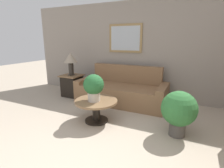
# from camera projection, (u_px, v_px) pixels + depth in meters

# --- Properties ---
(wall_back) EXTENTS (7.60, 0.09, 2.60)m
(wall_back) POSITION_uv_depth(u_px,v_px,m) (152.00, 51.00, 4.60)
(wall_back) COLOR gray
(wall_back) RESTS_ON ground_plane
(couch_main) EXTENTS (2.28, 0.95, 0.93)m
(couch_main) POSITION_uv_depth(u_px,v_px,m) (122.00, 91.00, 4.54)
(couch_main) COLOR brown
(couch_main) RESTS_ON ground_plane
(coffee_table) EXTENTS (0.84, 0.84, 0.45)m
(coffee_table) POSITION_uv_depth(u_px,v_px,m) (96.00, 106.00, 3.46)
(coffee_table) COLOR black
(coffee_table) RESTS_ON ground_plane
(side_table) EXTENTS (0.55, 0.55, 0.62)m
(side_table) POSITION_uv_depth(u_px,v_px,m) (72.00, 85.00, 5.06)
(side_table) COLOR black
(side_table) RESTS_ON ground_plane
(table_lamp) EXTENTS (0.39, 0.39, 0.63)m
(table_lamp) POSITION_uv_depth(u_px,v_px,m) (71.00, 59.00, 4.88)
(table_lamp) COLOR #2D2823
(table_lamp) RESTS_ON side_table
(potted_plant_on_table) EXTENTS (0.39, 0.39, 0.52)m
(potted_plant_on_table) POSITION_uv_depth(u_px,v_px,m) (94.00, 86.00, 3.32)
(potted_plant_on_table) COLOR beige
(potted_plant_on_table) RESTS_ON coffee_table
(potted_plant_floor) EXTENTS (0.59, 0.59, 0.79)m
(potted_plant_floor) POSITION_uv_depth(u_px,v_px,m) (179.00, 110.00, 2.90)
(potted_plant_floor) COLOR #4C4742
(potted_plant_floor) RESTS_ON ground_plane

